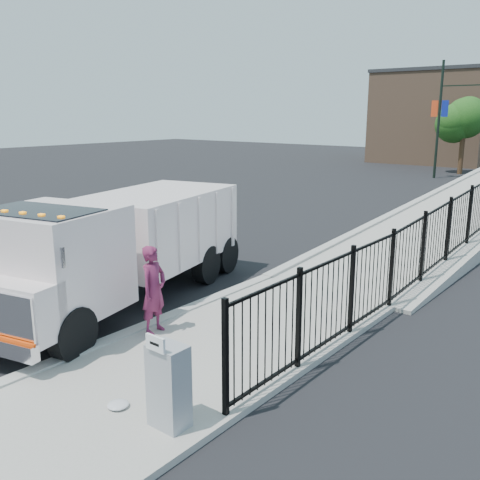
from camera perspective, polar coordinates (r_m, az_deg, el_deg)
The scene contains 12 objects.
ground at distance 12.04m, azimuth -8.42°, elevation -8.92°, with size 120.00×120.00×0.00m, color black.
sidewalk at distance 9.51m, azimuth -9.30°, elevation -14.95°, with size 3.55×12.00×0.12m, color #9E998E.
curb at distance 10.87m, azimuth -16.29°, elevation -11.43°, with size 0.30×12.00×0.16m, color #ADAAA3.
ramp at distance 24.72m, azimuth 23.61°, elevation 1.71°, with size 3.95×24.00×1.70m, color #9E998E.
truck at distance 12.98m, azimuth -13.14°, elevation -0.33°, with size 4.30×8.37×2.74m.
worker at distance 11.07m, azimuth -9.19°, elevation -5.25°, with size 0.67×0.44×1.84m, color maroon.
utility_cabinet at distance 7.99m, azimuth -7.61°, elevation -15.18°, with size 0.55×0.40×1.25m, color gray.
arrow_sign at distance 7.53m, azimuth -9.01°, elevation -10.85°, with size 0.35×0.04×0.22m, color white.
debris at distance 8.84m, azimuth -12.88°, elevation -16.75°, with size 0.34×0.34×0.08m, color silver.
light_pole_0 at distance 40.28m, azimuth 20.90°, elevation 12.35°, with size 3.77×0.22×8.00m.
tree_0 at distance 43.80m, azimuth 22.83°, elevation 11.68°, with size 3.11×3.11×5.56m.
building at distance 54.33m, azimuth 20.57°, elevation 12.06°, with size 10.00×10.00×8.00m, color #8C664C.
Camera 1 is at (8.23, -7.52, 4.56)m, focal length 40.00 mm.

